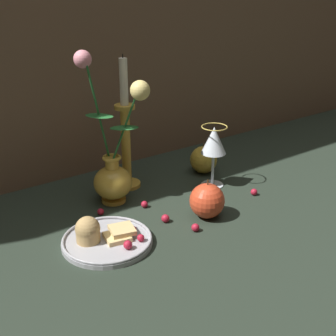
{
  "coord_description": "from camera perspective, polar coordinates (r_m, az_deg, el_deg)",
  "views": [
    {
      "loc": [
        -0.58,
        -0.83,
        0.54
      ],
      "look_at": [
        0.02,
        0.01,
        0.1
      ],
      "focal_mm": 50.0,
      "sensor_mm": 36.0,
      "label": 1
    }
  ],
  "objects": [
    {
      "name": "ground_plane",
      "position": [
        1.15,
        -0.7,
        -5.03
      ],
      "size": [
        2.4,
        2.4,
        0.0
      ],
      "primitive_type": "plane",
      "color": "#232D23",
      "rests_on": "ground"
    },
    {
      "name": "vase",
      "position": [
        1.15,
        -6.6,
        0.5
      ],
      "size": [
        0.18,
        0.1,
        0.38
      ],
      "color": "gold",
      "rests_on": "ground_plane"
    },
    {
      "name": "plate_with_pastries",
      "position": [
        1.01,
        -7.86,
        -8.41
      ],
      "size": [
        0.19,
        0.19,
        0.07
      ],
      "color": "#A3A3A8",
      "rests_on": "ground_plane"
    },
    {
      "name": "wine_glass",
      "position": [
        1.23,
        5.6,
        3.1
      ],
      "size": [
        0.07,
        0.07,
        0.17
      ],
      "color": "silver",
      "rests_on": "ground_plane"
    },
    {
      "name": "candlestick",
      "position": [
        1.22,
        -4.98,
        3.75
      ],
      "size": [
        0.07,
        0.07,
        0.35
      ],
      "color": "gold",
      "rests_on": "ground_plane"
    },
    {
      "name": "apple_beside_vase",
      "position": [
        1.1,
        4.79,
        -3.99
      ],
      "size": [
        0.08,
        0.08,
        0.1
      ],
      "color": "#D14223",
      "rests_on": "ground_plane"
    },
    {
      "name": "apple_near_glass",
      "position": [
        1.34,
        4.36,
        1.01
      ],
      "size": [
        0.08,
        0.08,
        0.09
      ],
      "color": "#B2932D",
      "rests_on": "ground_plane"
    },
    {
      "name": "berry_near_plate",
      "position": [
        1.09,
        -0.32,
        -6.16
      ],
      "size": [
        0.02,
        0.02,
        0.02
      ],
      "primitive_type": "sphere",
      "color": "#AD192D",
      "rests_on": "ground_plane"
    },
    {
      "name": "berry_front_center",
      "position": [
        1.13,
        -8.22,
        -5.29
      ],
      "size": [
        0.02,
        0.02,
        0.02
      ],
      "primitive_type": "sphere",
      "color": "#AD192D",
      "rests_on": "ground_plane"
    },
    {
      "name": "berry_by_glass_stem",
      "position": [
        1.15,
        -2.89,
        -4.44
      ],
      "size": [
        0.02,
        0.02,
        0.02
      ],
      "primitive_type": "sphere",
      "color": "#AD192D",
      "rests_on": "ground_plane"
    },
    {
      "name": "berry_under_candlestick",
      "position": [
        1.23,
        10.45,
        -2.9
      ],
      "size": [
        0.02,
        0.02,
        0.02
      ],
      "primitive_type": "sphere",
      "color": "#AD192D",
      "rests_on": "ground_plane"
    },
    {
      "name": "berry_far_right",
      "position": [
        1.05,
        3.34,
        -7.26
      ],
      "size": [
        0.02,
        0.02,
        0.02
      ],
      "primitive_type": "sphere",
      "color": "#AD192D",
      "rests_on": "ground_plane"
    }
  ]
}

